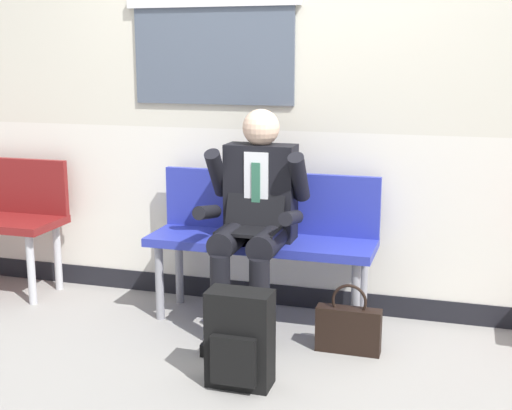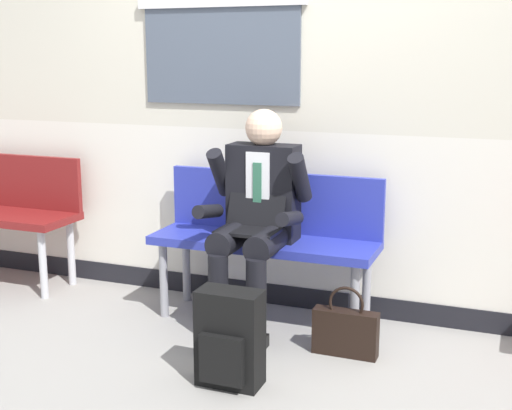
{
  "view_description": "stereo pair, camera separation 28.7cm",
  "coord_description": "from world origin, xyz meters",
  "px_view_note": "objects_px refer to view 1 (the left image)",
  "views": [
    {
      "loc": [
        1.04,
        -3.32,
        1.56
      ],
      "look_at": [
        -0.03,
        0.22,
        0.75
      ],
      "focal_mm": 48.6,
      "sensor_mm": 36.0,
      "label": 1
    },
    {
      "loc": [
        1.31,
        -3.23,
        1.56
      ],
      "look_at": [
        -0.03,
        0.22,
        0.75
      ],
      "focal_mm": 48.6,
      "sensor_mm": 36.0,
      "label": 2
    }
  ],
  "objects_px": {
    "person_seated": "(254,215)",
    "backpack": "(240,340)",
    "handbag": "(348,328)",
    "bench_with_person": "(264,231)"
  },
  "relations": [
    {
      "from": "person_seated",
      "to": "backpack",
      "type": "distance_m",
      "value": 0.84
    },
    {
      "from": "person_seated",
      "to": "backpack",
      "type": "height_order",
      "value": "person_seated"
    },
    {
      "from": "handbag",
      "to": "backpack",
      "type": "bearing_deg",
      "value": -129.37
    },
    {
      "from": "bench_with_person",
      "to": "person_seated",
      "type": "bearing_deg",
      "value": -90.0
    },
    {
      "from": "backpack",
      "to": "bench_with_person",
      "type": "bearing_deg",
      "value": 98.79
    },
    {
      "from": "person_seated",
      "to": "backpack",
      "type": "relative_size",
      "value": 2.66
    },
    {
      "from": "bench_with_person",
      "to": "backpack",
      "type": "relative_size",
      "value": 2.81
    },
    {
      "from": "backpack",
      "to": "handbag",
      "type": "relative_size",
      "value": 1.25
    },
    {
      "from": "bench_with_person",
      "to": "person_seated",
      "type": "height_order",
      "value": "person_seated"
    },
    {
      "from": "person_seated",
      "to": "handbag",
      "type": "bearing_deg",
      "value": -16.25
    }
  ]
}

